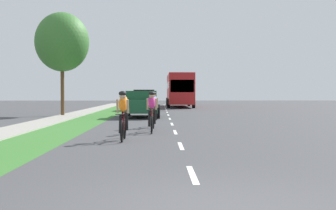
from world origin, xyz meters
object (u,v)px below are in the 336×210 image
at_px(cyclist_lead, 123,115).
at_px(pickup_dark_green, 142,104).
at_px(cyclist_distant, 154,109).
at_px(suv_black, 144,100).
at_px(street_tree_near, 62,42).
at_px(bus_red, 179,89).
at_px(cyclist_trailing, 152,111).

height_order(cyclist_lead, pickup_dark_green, pickup_dark_green).
bearing_deg(pickup_dark_green, cyclist_distant, -84.22).
relative_size(suv_black, street_tree_near, 0.69).
xyz_separation_m(cyclist_lead, street_tree_near, (-5.28, 15.03, 4.06)).
relative_size(cyclist_lead, suv_black, 0.37).
bearing_deg(bus_red, cyclist_distant, -94.96).
relative_size(cyclist_trailing, cyclist_distant, 1.00).
distance_m(cyclist_trailing, cyclist_distant, 2.28).
relative_size(cyclist_distant, street_tree_near, 0.25).
bearing_deg(cyclist_lead, bus_red, 84.26).
bearing_deg(pickup_dark_green, cyclist_trailing, -85.66).
bearing_deg(cyclist_distant, street_tree_near, 121.74).
xyz_separation_m(cyclist_lead, cyclist_distant, (0.89, 5.05, 0.00)).
bearing_deg(cyclist_trailing, suv_black, 92.80).
height_order(cyclist_trailing, bus_red, bus_red).
bearing_deg(cyclist_distant, pickup_dark_green, 95.78).
height_order(cyclist_trailing, pickup_dark_green, pickup_dark_green).
bearing_deg(pickup_dark_green, bus_red, 80.72).
distance_m(cyclist_trailing, street_tree_near, 14.29).
bearing_deg(cyclist_distant, cyclist_lead, -100.02).
bearing_deg(cyclist_lead, suv_black, 90.36).
relative_size(cyclist_trailing, pickup_dark_green, 0.34).
distance_m(pickup_dark_green, suv_black, 10.26).
relative_size(bus_red, street_tree_near, 1.70).
bearing_deg(cyclist_distant, suv_black, 93.24).
xyz_separation_m(cyclist_lead, bus_red, (3.33, 33.09, 1.17)).
distance_m(cyclist_lead, street_tree_near, 16.43).
bearing_deg(cyclist_trailing, bus_red, 85.35).
height_order(cyclist_distant, street_tree_near, street_tree_near).
bearing_deg(suv_black, bus_red, 70.20).
xyz_separation_m(cyclist_lead, suv_black, (-0.15, 23.43, 0.14)).
height_order(cyclist_lead, bus_red, bus_red).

